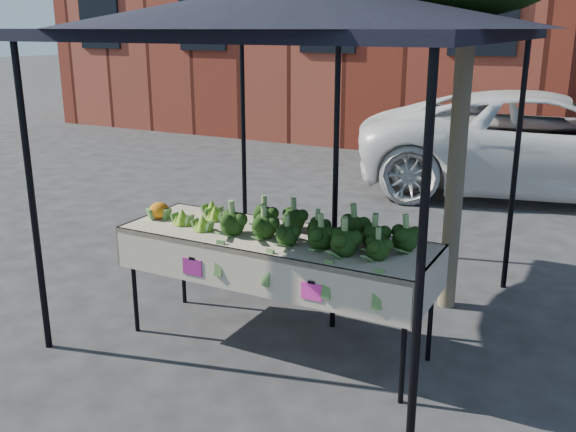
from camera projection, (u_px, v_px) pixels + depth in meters
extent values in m
plane|color=#252528|center=(301.00, 350.00, 4.92)|extent=(90.00, 90.00, 0.00)
cube|color=#BDB19A|center=(276.00, 291.00, 4.89)|extent=(2.40, 0.81, 0.90)
cube|color=#F22D8C|center=(192.00, 267.00, 4.69)|extent=(0.17, 0.01, 0.12)
cube|color=#EE2DA7|center=(311.00, 292.00, 4.25)|extent=(0.17, 0.01, 0.12)
ellipsoid|color=black|center=(316.00, 226.00, 4.60)|extent=(1.45, 0.55, 0.23)
ellipsoid|color=#8CC13A|center=(204.00, 211.00, 5.07)|extent=(0.41, 0.55, 0.18)
ellipsoid|color=orange|center=(159.00, 209.00, 5.17)|extent=(0.18, 0.18, 0.16)
imported|color=white|center=(562.00, 4.00, 8.82)|extent=(2.05, 2.77, 5.39)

